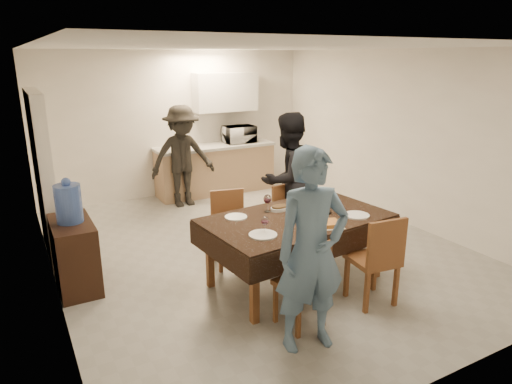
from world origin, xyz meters
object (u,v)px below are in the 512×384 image
(water_pitcher, at_px, (325,204))
(person_near, at_px, (312,251))
(savoury_tart, at_px, (325,224))
(wine_bottle, at_px, (291,203))
(person_kitchen, at_px, (183,157))
(console, at_px, (75,255))
(person_far, at_px, (287,179))
(water_jug, at_px, (68,204))
(microwave, at_px, (239,134))
(dining_table, at_px, (296,220))

(water_pitcher, bearing_deg, person_near, -131.99)
(savoury_tart, relative_size, person_near, 0.20)
(wine_bottle, bearing_deg, savoury_tart, -70.77)
(person_near, relative_size, person_kitchen, 1.05)
(console, distance_m, savoury_tart, 2.76)
(console, relative_size, savoury_tart, 2.31)
(console, relative_size, person_far, 0.47)
(water_jug, xyz_separation_m, person_near, (1.66, -2.13, -0.08))
(wine_bottle, relative_size, person_far, 0.17)
(water_pitcher, xyz_separation_m, person_kitchen, (-0.48, 3.32, -0.04))
(console, distance_m, person_far, 2.81)
(water_jug, relative_size, microwave, 0.73)
(dining_table, distance_m, person_far, 1.19)
(person_far, relative_size, person_kitchen, 1.04)
(savoury_tart, height_order, person_near, person_near)
(water_pitcher, distance_m, microwave, 3.87)
(savoury_tart, distance_m, person_far, 1.50)
(wine_bottle, bearing_deg, microwave, 71.52)
(water_pitcher, relative_size, person_kitchen, 0.13)
(console, xyz_separation_m, person_kitchen, (2.08, 2.20, 0.47))
(console, xyz_separation_m, water_pitcher, (2.56, -1.13, 0.51))
(water_jug, distance_m, person_far, 2.76)
(water_jug, distance_m, savoury_tart, 2.74)
(water_jug, height_order, person_far, person_far)
(water_jug, xyz_separation_m, microwave, (3.39, 2.65, 0.09))
(console, relative_size, water_pitcher, 3.77)
(person_far, xyz_separation_m, person_kitchen, (-0.68, 2.22, -0.04))
(savoury_tart, xyz_separation_m, person_near, (-0.65, -0.67, 0.09))
(console, height_order, water_pitcher, water_pitcher)
(water_jug, distance_m, person_near, 2.70)
(dining_table, relative_size, savoury_tart, 5.85)
(console, distance_m, water_jug, 0.59)
(person_near, bearing_deg, water_jug, 137.47)
(savoury_tart, height_order, microwave, microwave)
(wine_bottle, bearing_deg, person_far, 59.04)
(dining_table, height_order, water_pitcher, water_pitcher)
(console, height_order, savoury_tart, savoury_tart)
(console, bearing_deg, savoury_tart, -32.22)
(water_jug, height_order, water_pitcher, water_jug)
(person_far, bearing_deg, person_kitchen, -86.32)
(savoury_tart, relative_size, person_kitchen, 0.21)
(console, height_order, person_near, person_near)
(wine_bottle, distance_m, person_kitchen, 3.23)
(water_pitcher, height_order, person_far, person_far)
(microwave, distance_m, person_far, 2.75)
(savoury_tart, bearing_deg, person_near, -134.13)
(person_far, bearing_deg, person_near, 49.02)
(wine_bottle, bearing_deg, person_near, -114.44)
(microwave, xyz_separation_m, person_far, (-0.63, -2.67, -0.17))
(person_kitchen, bearing_deg, wine_bottle, -88.58)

